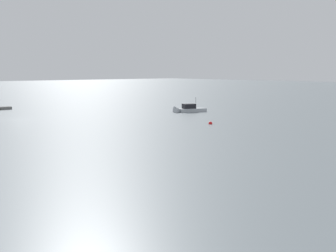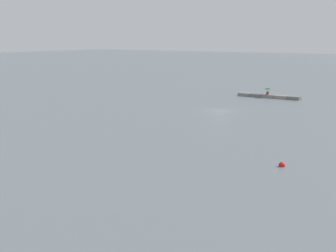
{
  "view_description": "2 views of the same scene",
  "coord_description": "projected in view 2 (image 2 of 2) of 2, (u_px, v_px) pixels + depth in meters",
  "views": [
    {
      "loc": [
        28.46,
        72.27,
        8.31
      ],
      "look_at": [
        -1.83,
        36.64,
        2.3
      ],
      "focal_mm": 47.0,
      "sensor_mm": 36.0,
      "label": 1
    },
    {
      "loc": [
        -34.68,
        65.84,
        11.6
      ],
      "look_at": [
        -7.85,
        26.06,
        2.53
      ],
      "focal_mm": 51.19,
      "sensor_mm": 36.0,
      "label": 2
    }
  ],
  "objects": [
    {
      "name": "ground_plane",
      "position": [
        219.0,
        111.0,
        74.85
      ],
      "size": [
        500.0,
        500.0,
        0.0
      ],
      "primitive_type": "plane",
      "color": "slate"
    },
    {
      "name": "person_seated_maroon_left",
      "position": [
        267.0,
        93.0,
        90.97
      ],
      "size": [
        0.4,
        0.61,
        0.73
      ],
      "rotation": [
        0.0,
        0.0,
        -0.02
      ],
      "color": "#1E2333",
      "rests_on": "seawall_pier"
    },
    {
      "name": "mooring_buoy_near",
      "position": [
        282.0,
        165.0,
        43.15
      ],
      "size": [
        0.59,
        0.59,
        0.59
      ],
      "color": "red",
      "rests_on": "ground_plane"
    },
    {
      "name": "seawall_pier",
      "position": [
        269.0,
        96.0,
        91.03
      ],
      "size": [
        12.32,
        1.64,
        0.59
      ],
      "color": "slate",
      "rests_on": "ground_plane"
    },
    {
      "name": "umbrella_open_green",
      "position": [
        268.0,
        89.0,
        90.93
      ],
      "size": [
        1.47,
        1.47,
        1.31
      ],
      "color": "black",
      "rests_on": "seawall_pier"
    }
  ]
}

